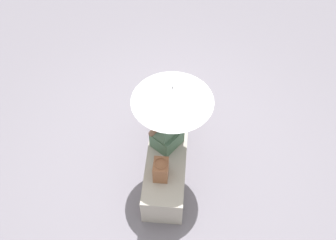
{
  "coord_description": "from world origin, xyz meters",
  "views": [
    {
      "loc": [
        -2.89,
        -0.23,
        4.26
      ],
      "look_at": [
        -0.09,
        0.01,
        0.8
      ],
      "focal_mm": 40.01,
      "sensor_mm": 36.0,
      "label": 1
    }
  ],
  "objects": [
    {
      "name": "ground_plane",
      "position": [
        0.0,
        0.0,
        0.0
      ],
      "size": [
        14.0,
        14.0,
        0.0
      ],
      "primitive_type": "plane",
      "color": "slate"
    },
    {
      "name": "stone_bench",
      "position": [
        0.0,
        0.0,
        0.22
      ],
      "size": [
        2.09,
        0.48,
        0.45
      ],
      "primitive_type": "cube",
      "color": "#A8A093",
      "rests_on": "ground"
    },
    {
      "name": "person_seated",
      "position": [
        -0.18,
        0.01,
        0.83
      ],
      "size": [
        0.5,
        0.44,
        0.9
      ],
      "color": "#47664C",
      "rests_on": "stone_bench"
    },
    {
      "name": "parasol",
      "position": [
        -0.19,
        -0.05,
        1.36
      ],
      "size": [
        0.9,
        0.9,
        1.05
      ],
      "color": "#B7B7BC",
      "rests_on": "stone_bench"
    },
    {
      "name": "handbag_black",
      "position": [
        -0.65,
        0.04,
        0.58
      ],
      "size": [
        0.21,
        0.17,
        0.28
      ],
      "color": "brown",
      "rests_on": "stone_bench"
    },
    {
      "name": "tote_bag_canvas",
      "position": [
        0.6,
        0.05,
        0.6
      ],
      "size": [
        0.23,
        0.17,
        0.31
      ],
      "color": "silver",
      "rests_on": "stone_bench"
    }
  ]
}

